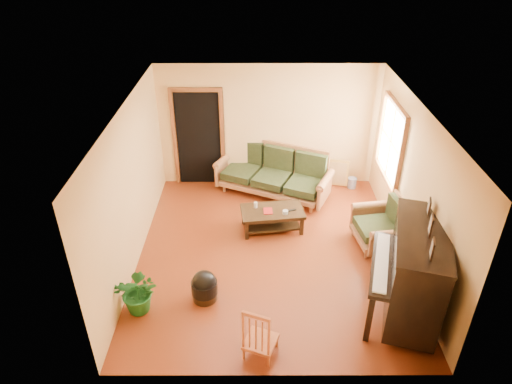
{
  "coord_description": "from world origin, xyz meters",
  "views": [
    {
      "loc": [
        -0.26,
        -6.26,
        4.99
      ],
      "look_at": [
        -0.25,
        0.2,
        1.1
      ],
      "focal_mm": 32.0,
      "sensor_mm": 36.0,
      "label": 1
    }
  ],
  "objects_px": {
    "piano": "(415,274)",
    "potted_plant": "(139,291)",
    "sofa": "(273,173)",
    "red_chair": "(261,330)",
    "coffee_table": "(272,220)",
    "footstool": "(205,289)",
    "ceramic_crock": "(352,183)",
    "armchair": "(380,223)"
  },
  "relations": [
    {
      "from": "sofa",
      "to": "armchair",
      "type": "height_order",
      "value": "sofa"
    },
    {
      "from": "footstool",
      "to": "red_chair",
      "type": "xyz_separation_m",
      "value": [
        0.84,
        -1.02,
        0.24
      ]
    },
    {
      "from": "red_chair",
      "to": "ceramic_crock",
      "type": "distance_m",
      "value": 4.81
    },
    {
      "from": "red_chair",
      "to": "ceramic_crock",
      "type": "height_order",
      "value": "red_chair"
    },
    {
      "from": "coffee_table",
      "to": "potted_plant",
      "type": "height_order",
      "value": "potted_plant"
    },
    {
      "from": "sofa",
      "to": "footstool",
      "type": "bearing_deg",
      "value": -85.46
    },
    {
      "from": "armchair",
      "to": "footstool",
      "type": "distance_m",
      "value": 3.22
    },
    {
      "from": "armchair",
      "to": "red_chair",
      "type": "height_order",
      "value": "armchair"
    },
    {
      "from": "armchair",
      "to": "footstool",
      "type": "xyz_separation_m",
      "value": [
        -2.92,
        -1.34,
        -0.27
      ]
    },
    {
      "from": "piano",
      "to": "potted_plant",
      "type": "height_order",
      "value": "piano"
    },
    {
      "from": "sofa",
      "to": "red_chair",
      "type": "height_order",
      "value": "sofa"
    },
    {
      "from": "ceramic_crock",
      "to": "potted_plant",
      "type": "height_order",
      "value": "potted_plant"
    },
    {
      "from": "sofa",
      "to": "ceramic_crock",
      "type": "distance_m",
      "value": 1.77
    },
    {
      "from": "sofa",
      "to": "coffee_table",
      "type": "height_order",
      "value": "sofa"
    },
    {
      "from": "footstool",
      "to": "ceramic_crock",
      "type": "bearing_deg",
      "value": 49.57
    },
    {
      "from": "sofa",
      "to": "red_chair",
      "type": "xyz_separation_m",
      "value": [
        -0.3,
        -4.12,
        -0.07
      ]
    },
    {
      "from": "armchair",
      "to": "ceramic_crock",
      "type": "xyz_separation_m",
      "value": [
        -0.07,
        2.0,
        -0.35
      ]
    },
    {
      "from": "piano",
      "to": "footstool",
      "type": "xyz_separation_m",
      "value": [
        -3.0,
        0.28,
        -0.53
      ]
    },
    {
      "from": "piano",
      "to": "sofa",
      "type": "bearing_deg",
      "value": 135.14
    },
    {
      "from": "piano",
      "to": "potted_plant",
      "type": "distance_m",
      "value": 3.93
    },
    {
      "from": "piano",
      "to": "red_chair",
      "type": "height_order",
      "value": "piano"
    },
    {
      "from": "red_chair",
      "to": "sofa",
      "type": "bearing_deg",
      "value": 106.91
    },
    {
      "from": "coffee_table",
      "to": "ceramic_crock",
      "type": "relative_size",
      "value": 4.9
    },
    {
      "from": "armchair",
      "to": "ceramic_crock",
      "type": "relative_size",
      "value": 4.0
    },
    {
      "from": "piano",
      "to": "footstool",
      "type": "bearing_deg",
      "value": -169.13
    },
    {
      "from": "coffee_table",
      "to": "footstool",
      "type": "bearing_deg",
      "value": -120.68
    },
    {
      "from": "sofa",
      "to": "red_chair",
      "type": "bearing_deg",
      "value": -69.52
    },
    {
      "from": "footstool",
      "to": "red_chair",
      "type": "bearing_deg",
      "value": -50.6
    },
    {
      "from": "piano",
      "to": "ceramic_crock",
      "type": "bearing_deg",
      "value": 108.63
    },
    {
      "from": "ceramic_crock",
      "to": "piano",
      "type": "bearing_deg",
      "value": -87.61
    },
    {
      "from": "armchair",
      "to": "ceramic_crock",
      "type": "height_order",
      "value": "armchair"
    },
    {
      "from": "footstool",
      "to": "red_chair",
      "type": "relative_size",
      "value": 0.46
    },
    {
      "from": "red_chair",
      "to": "potted_plant",
      "type": "xyz_separation_m",
      "value": [
        -1.75,
        0.79,
        -0.07
      ]
    },
    {
      "from": "red_chair",
      "to": "armchair",
      "type": "bearing_deg",
      "value": 69.51
    },
    {
      "from": "armchair",
      "to": "potted_plant",
      "type": "distance_m",
      "value": 4.15
    },
    {
      "from": "coffee_table",
      "to": "piano",
      "type": "xyz_separation_m",
      "value": [
        1.92,
        -2.1,
        0.51
      ]
    },
    {
      "from": "coffee_table",
      "to": "footstool",
      "type": "relative_size",
      "value": 2.87
    },
    {
      "from": "footstool",
      "to": "potted_plant",
      "type": "relative_size",
      "value": 0.55
    },
    {
      "from": "red_chair",
      "to": "piano",
      "type": "bearing_deg",
      "value": 39.81
    },
    {
      "from": "footstool",
      "to": "potted_plant",
      "type": "bearing_deg",
      "value": -165.92
    },
    {
      "from": "coffee_table",
      "to": "red_chair",
      "type": "xyz_separation_m",
      "value": [
        -0.24,
        -2.84,
        0.22
      ]
    },
    {
      "from": "piano",
      "to": "potted_plant",
      "type": "bearing_deg",
      "value": -164.51
    }
  ]
}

